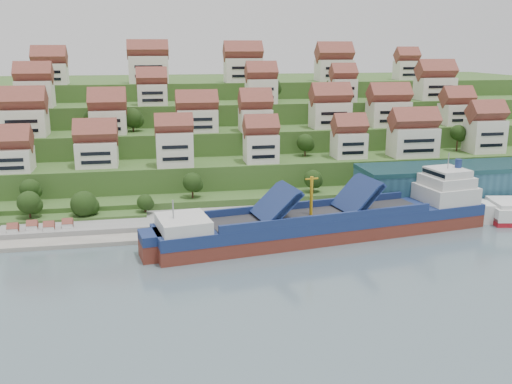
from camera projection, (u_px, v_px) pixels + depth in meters
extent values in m
plane|color=slate|center=(299.00, 238.00, 135.11)|extent=(300.00, 300.00, 0.00)
cube|color=gray|center=(357.00, 211.00, 152.70)|extent=(180.00, 14.00, 2.20)
cube|color=gray|center=(51.00, 234.00, 135.99)|extent=(45.00, 20.00, 1.00)
cube|color=#2D4C1E|center=(241.00, 160.00, 216.45)|extent=(260.00, 128.00, 4.00)
cube|color=#2D4C1E|center=(239.00, 149.00, 220.33)|extent=(260.00, 118.00, 11.00)
cube|color=#2D4C1E|center=(236.00, 136.00, 227.07)|extent=(260.00, 102.00, 18.00)
cube|color=#2D4C1E|center=(233.00, 125.00, 233.81)|extent=(260.00, 86.00, 25.00)
cube|color=#2D4C1E|center=(230.00, 115.00, 241.62)|extent=(260.00, 68.00, 31.00)
cube|color=silver|center=(13.00, 160.00, 154.44)|extent=(10.01, 8.66, 6.21)
cube|color=silver|center=(97.00, 154.00, 160.51)|extent=(11.37, 8.57, 7.08)
cube|color=silver|center=(175.00, 149.00, 160.53)|extent=(10.19, 7.03, 9.71)
cube|color=silver|center=(261.00, 148.00, 166.23)|extent=(9.50, 7.62, 8.21)
cube|color=silver|center=(349.00, 145.00, 173.30)|extent=(9.52, 7.73, 7.63)
cube|color=silver|center=(413.00, 142.00, 175.05)|extent=(13.99, 8.26, 8.82)
cube|color=silver|center=(485.00, 136.00, 181.64)|extent=(10.93, 8.31, 10.34)
cube|color=silver|center=(25.00, 123.00, 168.65)|extent=(12.84, 8.90, 7.94)
cube|color=silver|center=(108.00, 122.00, 173.61)|extent=(10.78, 8.98, 7.20)
cube|color=silver|center=(197.00, 121.00, 177.42)|extent=(12.42, 7.90, 6.97)
cube|color=silver|center=(255.00, 120.00, 178.57)|extent=(9.61, 8.56, 6.95)
cube|color=silver|center=(330.00, 115.00, 185.92)|extent=(12.32, 8.36, 8.29)
cube|color=silver|center=(388.00, 114.00, 189.64)|extent=(13.20, 8.18, 8.17)
cube|color=silver|center=(456.00, 114.00, 193.67)|extent=(10.03, 8.04, 6.92)
cube|color=silver|center=(35.00, 94.00, 180.96)|extent=(11.07, 7.86, 8.39)
cube|color=silver|center=(152.00, 95.00, 188.17)|extent=(9.62, 7.30, 6.85)
cube|color=silver|center=(261.00, 91.00, 193.66)|extent=(10.02, 7.79, 8.17)
cube|color=silver|center=(343.00, 90.00, 199.08)|extent=(8.42, 7.14, 7.88)
cube|color=silver|center=(435.00, 89.00, 206.52)|extent=(13.09, 8.47, 7.96)
cube|color=silver|center=(51.00, 74.00, 197.66)|extent=(11.21, 8.03, 7.12)
cube|color=silver|center=(149.00, 70.00, 205.00)|extent=(13.91, 7.51, 9.52)
cube|color=silver|center=(243.00, 70.00, 209.52)|extent=(13.48, 8.15, 8.63)
cube|color=silver|center=(334.00, 70.00, 217.34)|extent=(13.14, 8.73, 7.91)
cube|color=silver|center=(406.00, 70.00, 226.02)|extent=(8.67, 7.05, 7.29)
ellipsoid|color=#203B13|center=(30.00, 189.00, 147.98)|extent=(5.21, 5.21, 5.21)
ellipsoid|color=#203B13|center=(313.00, 179.00, 159.95)|extent=(5.11, 5.11, 5.11)
ellipsoid|color=#203B13|center=(192.00, 182.00, 153.90)|extent=(5.19, 5.19, 5.19)
ellipsoid|color=#203B13|center=(429.00, 140.00, 182.18)|extent=(4.41, 4.41, 4.41)
ellipsoid|color=#203B13|center=(458.00, 133.00, 183.37)|extent=(5.04, 5.04, 5.04)
ellipsoid|color=#203B13|center=(305.00, 143.00, 175.22)|extent=(5.28, 5.28, 5.28)
ellipsoid|color=#203B13|center=(375.00, 110.00, 193.90)|extent=(4.82, 4.82, 4.82)
ellipsoid|color=#203B13|center=(92.00, 118.00, 176.84)|extent=(5.29, 5.29, 5.29)
ellipsoid|color=#203B13|center=(133.00, 118.00, 177.76)|extent=(6.11, 6.11, 6.11)
ellipsoid|color=#203B13|center=(272.00, 86.00, 198.79)|extent=(6.04, 6.04, 6.04)
ellipsoid|color=#203B13|center=(333.00, 86.00, 205.68)|extent=(5.75, 5.75, 5.75)
ellipsoid|color=#203B13|center=(350.00, 89.00, 205.04)|extent=(5.00, 5.00, 5.00)
ellipsoid|color=#203B13|center=(29.00, 202.00, 140.04)|extent=(5.65, 5.65, 5.65)
ellipsoid|color=#203B13|center=(84.00, 204.00, 142.64)|extent=(6.61, 6.61, 6.61)
ellipsoid|color=#203B13|center=(145.00, 202.00, 145.42)|extent=(4.10, 4.10, 4.10)
cube|color=#244E61|center=(465.00, 182.00, 158.83)|extent=(60.00, 15.00, 10.00)
cylinder|color=gray|center=(358.00, 198.00, 146.31)|extent=(0.16, 0.16, 8.00)
cube|color=maroon|center=(361.00, 184.00, 145.52)|extent=(1.20, 0.05, 0.80)
cube|color=white|center=(13.00, 232.00, 132.25)|extent=(2.40, 2.20, 2.20)
cube|color=white|center=(33.00, 229.00, 134.40)|extent=(2.40, 2.20, 2.20)
cube|color=white|center=(49.00, 230.00, 133.69)|extent=(2.40, 2.20, 2.20)
cube|color=white|center=(68.00, 227.00, 135.83)|extent=(2.40, 2.20, 2.20)
cube|color=maroon|center=(326.00, 233.00, 135.21)|extent=(82.27, 25.11, 5.21)
cube|color=navy|center=(327.00, 219.00, 134.34)|extent=(82.29, 25.23, 2.71)
cube|color=beige|center=(183.00, 223.00, 122.46)|extent=(12.16, 13.37, 2.71)
cube|color=#262628|center=(319.00, 214.00, 133.32)|extent=(53.15, 18.68, 0.31)
cube|color=navy|center=(274.00, 204.00, 128.69)|extent=(9.52, 12.59, 7.21)
cube|color=navy|center=(355.00, 196.00, 135.50)|extent=(9.13, 12.53, 7.62)
cylinder|color=gold|center=(311.00, 196.00, 131.50)|extent=(0.84, 0.84, 9.38)
cube|color=beige|center=(446.00, 193.00, 144.41)|extent=(14.22, 13.70, 4.17)
cube|color=beige|center=(447.00, 181.00, 143.57)|extent=(11.96, 12.14, 2.61)
cube|color=beige|center=(447.00, 172.00, 143.03)|extent=(9.71, 10.57, 1.88)
cylinder|color=navy|center=(458.00, 164.00, 143.55)|extent=(1.91, 1.91, 2.29)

